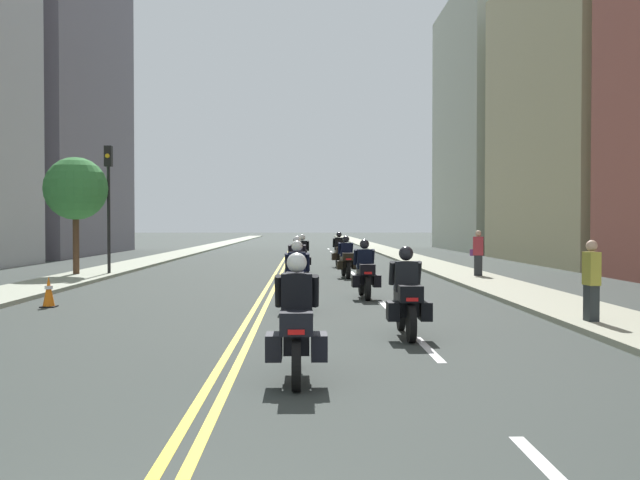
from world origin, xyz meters
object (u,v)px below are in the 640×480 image
object	(u,v)px
motorcycle_3	(365,274)
motorcycle_7	(339,253)
traffic_cone_0	(49,292)
pedestrian_1	(478,254)
pedestrian_0	(591,282)
motorcycle_2	(297,282)
street_tree_0	(76,189)
traffic_light_near	(109,187)
motorcycle_1	(407,300)
motorcycle_0	(297,329)
motorcycle_4	(297,266)
motorcycle_6	(302,257)
motorcycle_5	(346,260)

from	to	relation	value
motorcycle_3	motorcycle_7	size ratio (longest dim) A/B	0.98
traffic_cone_0	motorcycle_3	bearing A→B (deg)	14.17
motorcycle_7	pedestrian_1	bearing A→B (deg)	-61.18
pedestrian_0	motorcycle_2	bearing A→B (deg)	-120.40
pedestrian_1	street_tree_0	xyz separation A→B (m)	(-15.15, 1.28, 2.44)
motorcycle_2	traffic_light_near	xyz separation A→B (m)	(-7.42, 11.53, 2.80)
traffic_cone_0	pedestrian_0	world-z (taller)	pedestrian_0
motorcycle_1	traffic_cone_0	distance (m)	9.36
motorcycle_1	motorcycle_3	xyz separation A→B (m)	(-0.17, 6.81, -0.01)
pedestrian_0	traffic_light_near	bearing A→B (deg)	-142.57
motorcycle_3	pedestrian_0	bearing A→B (deg)	-56.52
motorcycle_0	pedestrian_0	size ratio (longest dim) A/B	1.22
motorcycle_4	street_tree_0	bearing A→B (deg)	150.75
motorcycle_2	street_tree_0	bearing A→B (deg)	130.81
motorcycle_2	motorcycle_6	size ratio (longest dim) A/B	0.96
motorcycle_3	pedestrian_0	xyz separation A→B (m)	(3.95, -5.63, 0.23)
motorcycle_7	traffic_cone_0	distance (m)	18.28
motorcycle_2	pedestrian_0	distance (m)	6.37
motorcycle_5	street_tree_0	bearing A→B (deg)	174.13
motorcycle_1	motorcycle_3	world-z (taller)	motorcycle_1
motorcycle_3	motorcycle_7	xyz separation A→B (m)	(0.01, 14.52, 0.02)
motorcycle_7	traffic_light_near	world-z (taller)	traffic_light_near
motorcycle_5	motorcycle_7	xyz separation A→B (m)	(0.07, 6.85, 0.02)
traffic_cone_0	traffic_light_near	size ratio (longest dim) A/B	0.15
motorcycle_3	motorcycle_5	bearing A→B (deg)	88.87
motorcycle_7	traffic_cone_0	world-z (taller)	motorcycle_7
motorcycle_6	pedestrian_0	size ratio (longest dim) A/B	1.30
motorcycle_2	traffic_light_near	size ratio (longest dim) A/B	0.42
motorcycle_0	traffic_light_near	xyz separation A→B (m)	(-7.50, 18.89, 2.80)
motorcycle_3	motorcycle_0	bearing A→B (deg)	-101.18
motorcycle_0	pedestrian_0	bearing A→B (deg)	39.26
motorcycle_3	pedestrian_0	distance (m)	6.88
motorcycle_6	pedestrian_1	xyz separation A→B (m)	(6.50, -3.98, 0.29)
motorcycle_0	motorcycle_1	bearing A→B (deg)	61.21
traffic_light_near	traffic_cone_0	bearing A→B (deg)	-82.44
pedestrian_1	motorcycle_5	bearing A→B (deg)	11.70
motorcycle_1	motorcycle_0	bearing A→B (deg)	-117.86
motorcycle_3	motorcycle_7	distance (m)	14.52
motorcycle_0	motorcycle_1	size ratio (longest dim) A/B	0.98
traffic_light_near	pedestrian_1	xyz separation A→B (m)	(14.01, -1.70, -2.54)
traffic_cone_0	traffic_light_near	distance (m)	11.10
pedestrian_0	street_tree_0	world-z (taller)	street_tree_0
motorcycle_4	street_tree_0	size ratio (longest dim) A/B	0.48
motorcycle_7	street_tree_0	world-z (taller)	street_tree_0
motorcycle_1	street_tree_0	bearing A→B (deg)	125.95
motorcycle_0	motorcycle_4	distance (m)	13.87
motorcycle_4	traffic_light_near	distance (m)	9.34
motorcycle_2	pedestrian_1	distance (m)	11.83
motorcycle_0	motorcycle_4	bearing A→B (deg)	90.42
pedestrian_1	motorcycle_2	bearing A→B (deg)	77.20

